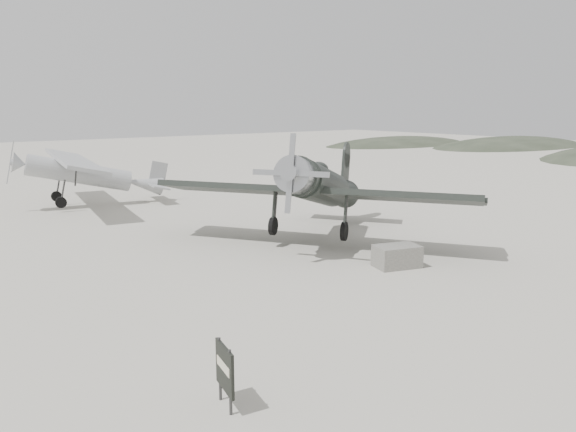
# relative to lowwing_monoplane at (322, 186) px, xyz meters

# --- Properties ---
(ground) EXTENTS (160.00, 160.00, 0.00)m
(ground) POSITION_rel_lowwing_monoplane_xyz_m (-1.85, -2.34, -2.27)
(ground) COLOR #9B9489
(ground) RESTS_ON ground
(hill_east_north) EXTENTS (36.00, 18.00, 6.00)m
(hill_east_north) POSITION_rel_lowwing_monoplane_xyz_m (58.15, 25.66, -2.27)
(hill_east_north) COLOR #2B3224
(hill_east_north) RESTS_ON ground
(hill_northeast) EXTENTS (32.00, 16.00, 5.20)m
(hill_northeast) POSITION_rel_lowwing_monoplane_xyz_m (48.15, 37.66, -2.27)
(hill_northeast) COLOR #2B3224
(hill_northeast) RESTS_ON ground
(lowwing_monoplane) EXTENTS (10.73, 12.24, 4.28)m
(lowwing_monoplane) POSITION_rel_lowwing_monoplane_xyz_m (0.00, 0.00, 0.00)
(lowwing_monoplane) COLOR black
(lowwing_monoplane) RESTS_ON ground
(highwing_monoplane) EXTENTS (8.51, 11.93, 3.37)m
(highwing_monoplane) POSITION_rel_lowwing_monoplane_xyz_m (-5.41, 13.99, -0.16)
(highwing_monoplane) COLOR #949699
(highwing_monoplane) RESTS_ON ground
(equipment_block) EXTENTS (1.79, 1.41, 0.78)m
(equipment_block) POSITION_rel_lowwing_monoplane_xyz_m (-0.79, -4.99, -1.87)
(equipment_block) COLOR #605D59
(equipment_block) RESTS_ON ground
(sign_board) EXTENTS (0.25, 0.89, 1.29)m
(sign_board) POSITION_rel_lowwing_monoplane_xyz_m (-10.60, -9.36, -1.49)
(sign_board) COLOR #333333
(sign_board) RESTS_ON ground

